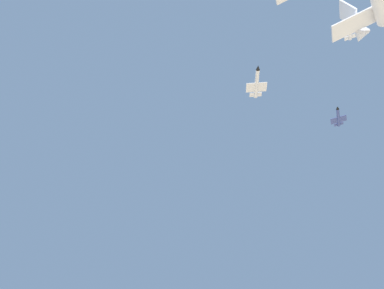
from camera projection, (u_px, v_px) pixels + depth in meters
The scene contains 3 objects.
chase_jet_lead at pixel (338, 117), 163.87m from camera, with size 15.33×8.71×4.00m.
chase_jet_left_wing at pixel (349, 27), 137.71m from camera, with size 15.30×8.57×4.00m.
chase_jet_trailing at pixel (257, 84), 120.06m from camera, with size 14.67×10.03×4.00m.
Camera 1 is at (40.69, 74.60, 3.98)m, focal length 28.92 mm.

